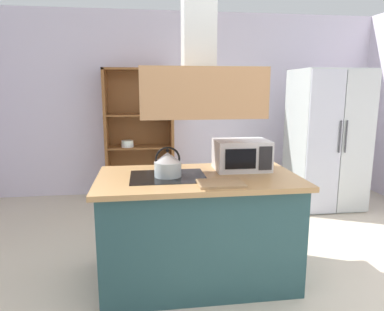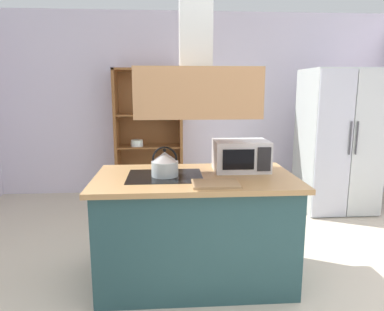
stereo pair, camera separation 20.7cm
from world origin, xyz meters
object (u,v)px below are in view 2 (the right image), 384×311
object	(u,v)px
refrigerator	(338,141)
dish_cabinet	(149,140)
kettle	(165,164)
cutting_board	(215,184)
microwave	(241,156)

from	to	relation	value
refrigerator	dish_cabinet	xyz separation A→B (m)	(-2.49, 0.81, -0.09)
refrigerator	kettle	size ratio (longest dim) A/B	7.63
cutting_board	microwave	distance (m)	0.54
kettle	cutting_board	xyz separation A→B (m)	(0.37, -0.29, -0.09)
refrigerator	microwave	distance (m)	2.17
cutting_board	microwave	size ratio (longest dim) A/B	0.74
refrigerator	cutting_board	bearing A→B (deg)	-134.27
kettle	cutting_board	distance (m)	0.48
refrigerator	microwave	size ratio (longest dim) A/B	4.00
refrigerator	dish_cabinet	size ratio (longest dim) A/B	0.98
kettle	dish_cabinet	bearing A→B (deg)	95.78
refrigerator	microwave	bearing A→B (deg)	-137.26
refrigerator	kettle	xyz separation A→B (m)	(-2.24, -1.64, 0.08)
dish_cabinet	kettle	distance (m)	2.46
cutting_board	microwave	world-z (taller)	microwave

